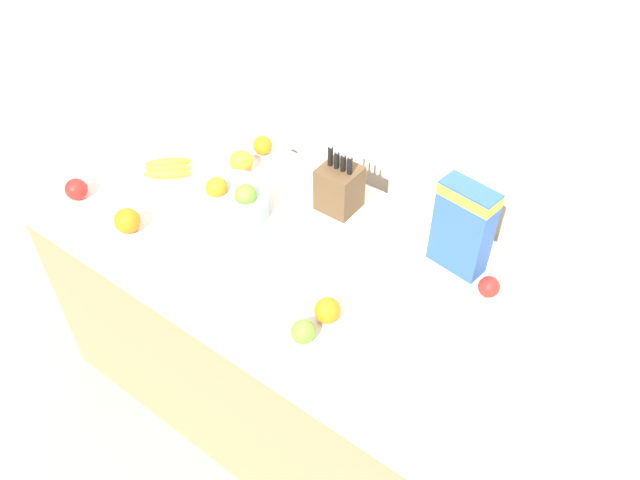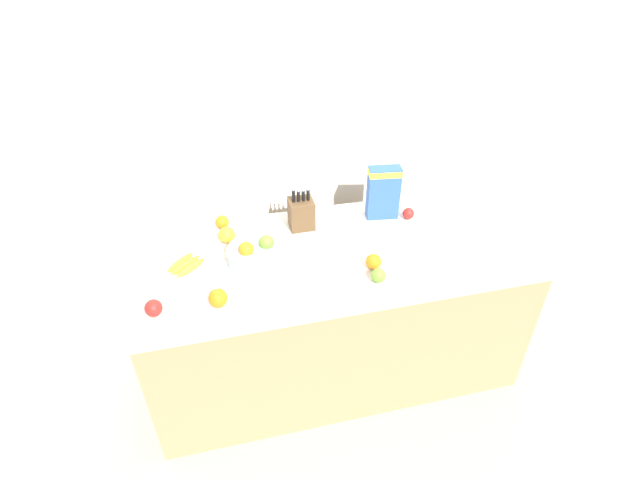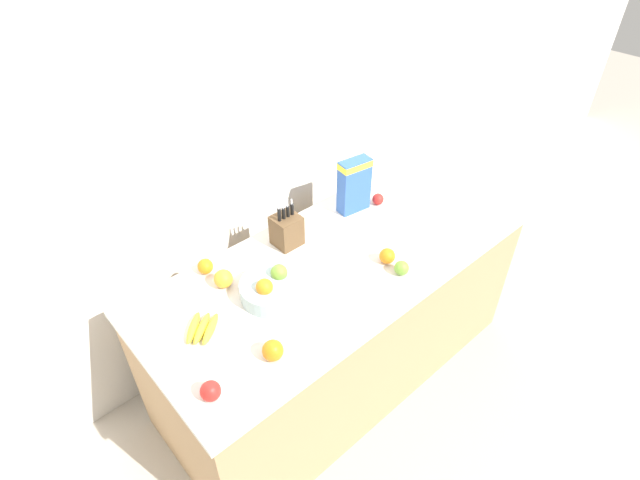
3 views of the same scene
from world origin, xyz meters
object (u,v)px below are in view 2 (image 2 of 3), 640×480
cereal_box (383,191)px  apple_front (378,275)px  orange_front_left (222,222)px  knife_block (301,213)px  orange_front_center (227,235)px  orange_by_cereal (374,262)px  banana_bunch (186,265)px  fruit_bowl (255,254)px  orange_back_center (218,298)px  apple_rightmost (408,213)px  apple_by_knife_block (153,308)px

cereal_box → apple_front: size_ratio=4.33×
apple_front → orange_front_left: bearing=137.7°
knife_block → cereal_box: size_ratio=0.88×
orange_front_center → orange_front_left: 0.14m
knife_block → orange_front_center: (-0.41, -0.05, -0.04)m
cereal_box → orange_by_cereal: cereal_box is taller
orange_front_center → orange_by_cereal: 0.79m
banana_bunch → orange_by_cereal: 0.93m
knife_block → fruit_bowl: bearing=-139.5°
fruit_bowl → banana_bunch: fruit_bowl is taller
orange_front_center → knife_block: bearing=6.7°
orange_back_center → apple_rightmost: bearing=22.7°
apple_by_knife_block → orange_back_center: orange_back_center is taller
orange_by_cereal → apple_front: bearing=-95.8°
apple_front → apple_by_knife_block: bearing=178.9°
apple_front → orange_front_center: (-0.67, 0.49, 0.01)m
fruit_bowl → banana_bunch: (-0.34, 0.03, -0.03)m
knife_block → banana_bunch: bearing=-161.0°
orange_by_cereal → cereal_box: bearing=65.8°
knife_block → apple_front: 0.60m
apple_by_knife_block → banana_bunch: bearing=64.6°
cereal_box → apple_front: (-0.20, -0.53, -0.13)m
apple_by_knife_block → orange_back_center: bearing=-1.5°
knife_block → banana_bunch: size_ratio=1.33×
cereal_box → banana_bunch: size_ratio=1.51×
fruit_bowl → cereal_box: bearing=17.5°
orange_back_center → orange_front_center: bearing=80.3°
cereal_box → fruit_bowl: cereal_box is taller
cereal_box → apple_rightmost: size_ratio=4.71×
apple_rightmost → orange_by_cereal: size_ratio=0.84×
cereal_box → apple_by_knife_block: cereal_box is taller
cereal_box → banana_bunch: 1.13m
cereal_box → banana_bunch: cereal_box is taller
apple_front → cereal_box: bearing=69.0°
apple_by_knife_block → orange_front_left: 0.70m
knife_block → orange_by_cereal: knife_block is taller
fruit_bowl → banana_bunch: bearing=175.4°
orange_front_center → orange_front_left: size_ratio=1.19×
fruit_bowl → orange_back_center: 0.35m
orange_front_left → fruit_bowl: bearing=-67.5°
cereal_box → apple_by_knife_block: size_ratio=3.93×
orange_front_left → banana_bunch: bearing=-124.2°
apple_by_knife_block → apple_front: (1.03, -0.02, -0.00)m
knife_block → orange_front_center: size_ratio=3.08×
cereal_box → fruit_bowl: bearing=-154.7°
apple_by_knife_block → orange_front_left: apple_by_knife_block is taller
fruit_bowl → orange_front_center: fruit_bowl is taller
cereal_box → orange_back_center: size_ratio=3.54×
knife_block → apple_rightmost: bearing=-6.3°
apple_by_knife_block → orange_front_center: (0.36, 0.47, 0.00)m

